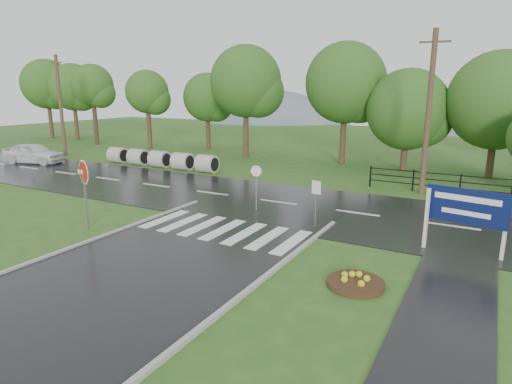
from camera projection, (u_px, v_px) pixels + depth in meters
The scene contains 16 objects.
ground at pixel (131, 277), 12.79m from camera, with size 120.00×120.00×0.00m, color #305A1E.
main_road at pixel (278, 203), 21.30m from camera, with size 90.00×8.00×0.04m, color black.
walkway at pixel (453, 287), 12.17m from camera, with size 2.20×11.00×0.04m, color black.
crosswalk at pixel (223, 230), 17.03m from camera, with size 6.50×2.80×0.02m.
fence_west at pixel (460, 183), 22.57m from camera, with size 9.58×0.08×1.20m.
hills at pixel (444, 222), 70.00m from camera, with size 102.00×48.00×48.00m.
treeline at pixel (371, 164), 32.73m from camera, with size 83.20×5.20×10.00m.
culvert_pipes at pixel (160, 159), 31.14m from camera, with size 9.70×1.20×1.20m.
stop_sign at pixel (84, 179), 16.86m from camera, with size 1.26×0.46×3.00m.
estate_billboard at pixel (466, 210), 14.24m from camera, with size 2.59×0.56×2.29m.
flower_bed at pixel (355, 282), 12.20m from camera, with size 1.64×1.64×0.33m.
reg_sign_small at pixel (316, 195), 17.04m from camera, with size 0.42×0.16×1.98m.
reg_sign_round at pixel (256, 182), 19.57m from camera, with size 0.49×0.14×2.14m.
car_white at pixel (35, 164), 32.85m from camera, with size 1.89×4.69×1.60m, color white.
utility_pole_west at pixel (61, 105), 35.96m from camera, with size 1.49×0.28×8.36m.
utility_pole_east at pixel (428, 113), 22.18m from camera, with size 1.51×0.32×8.50m.
Camera 1 is at (9.03, -8.54, 5.44)m, focal length 30.00 mm.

